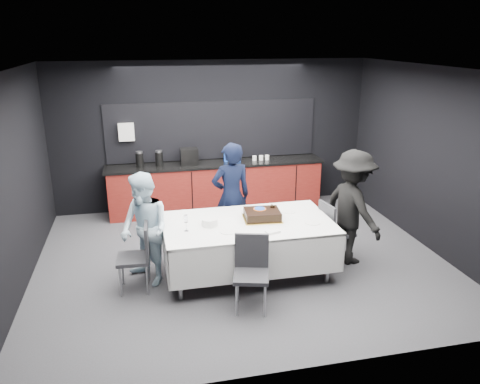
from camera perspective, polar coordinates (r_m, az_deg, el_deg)
The scene contains 18 objects.
ground at distance 7.14m, azimuth 0.18°, elevation -8.26°, with size 6.00×6.00×0.00m, color #404145.
room_shell at distance 6.51m, azimuth 0.19°, elevation 6.48°, with size 6.04×5.04×2.82m.
kitchenette at distance 8.95m, azimuth -3.04°, elevation 1.15°, with size 4.10×0.64×2.05m.
party_table at distance 6.51m, azimuth 0.96°, elevation -4.79°, with size 2.32×1.32×0.78m.
cake_assembly at distance 6.54m, azimuth 2.72°, elevation -2.77°, with size 0.55×0.47×0.17m.
plate_stack at distance 6.34m, azimuth -3.72°, elevation -3.66°, with size 0.22×0.22×0.10m, color white.
loose_plate_near at distance 6.15m, azimuth -1.46°, elevation -4.81°, with size 0.22×0.22×0.01m, color white.
loose_plate_right_a at distance 6.87m, azimuth 5.85°, elevation -2.33°, with size 0.22×0.22×0.01m, color white.
loose_plate_right_b at distance 6.51m, azimuth 8.82°, elevation -3.67°, with size 0.22×0.22×0.01m, color white.
loose_plate_far at distance 6.82m, azimuth 0.82°, elevation -2.38°, with size 0.19×0.19×0.01m, color white.
fork_pile at distance 6.13m, azimuth 4.02°, elevation -4.84°, with size 0.18×0.11×0.03m, color white.
champagne_flute at distance 6.15m, azimuth -6.62°, elevation -3.38°, with size 0.06×0.06×0.22m.
chair_left at distance 6.29m, azimuth -12.21°, elevation -7.21°, with size 0.44×0.44×0.92m.
chair_right at distance 7.02m, azimuth 11.20°, elevation -4.32°, with size 0.48×0.48×0.92m.
chair_near at distance 5.80m, azimuth 1.40°, elevation -9.09°, with size 0.52×0.52×0.92m.
person_center at distance 7.22m, azimuth -1.08°, elevation -0.57°, with size 0.62×0.41×1.71m, color black.
person_left at distance 6.36m, azimuth -11.54°, elevation -4.52°, with size 0.75×0.58×1.54m, color silver.
person_right at distance 6.99m, azimuth 13.54°, elevation -1.83°, with size 1.10×0.63×1.70m, color black.
Camera 1 is at (-1.40, -6.21, 3.24)m, focal length 35.00 mm.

